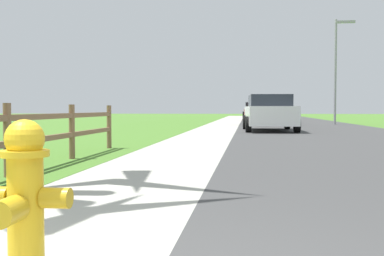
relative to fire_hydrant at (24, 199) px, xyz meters
name	(u,v)px	position (x,y,z in m)	size (l,w,h in m)	color
ground_plane	(239,125)	(0.71, 24.49, -0.46)	(120.00, 120.00, 0.00)	#477729
road_asphalt	(298,124)	(4.21, 26.49, -0.46)	(7.00, 66.00, 0.01)	#3C3C3C
curb_concrete	(191,124)	(-2.29, 26.49, -0.46)	(6.00, 66.00, 0.01)	#ACAC9E
grass_verge	(167,124)	(-3.79, 26.49, -0.46)	(5.00, 66.00, 0.00)	#477729
fire_hydrant	(24,199)	(0.00, 0.00, 0.00)	(0.51, 0.43, 0.90)	yellow
rail_fence	(7,134)	(-2.08, 3.70, 0.14)	(0.11, 9.67, 1.03)	brown
parked_suv_white	(269,113)	(2.12, 18.01, 0.32)	(2.30, 4.94, 1.54)	white
parked_car_black	(264,111)	(2.17, 25.32, 0.33)	(2.31, 4.96, 1.61)	black
parked_car_red	(256,111)	(1.86, 35.39, 0.27)	(2.20, 4.90, 1.45)	maroon
street_lamp	(337,62)	(6.48, 26.44, 3.25)	(1.17, 0.20, 6.23)	gray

